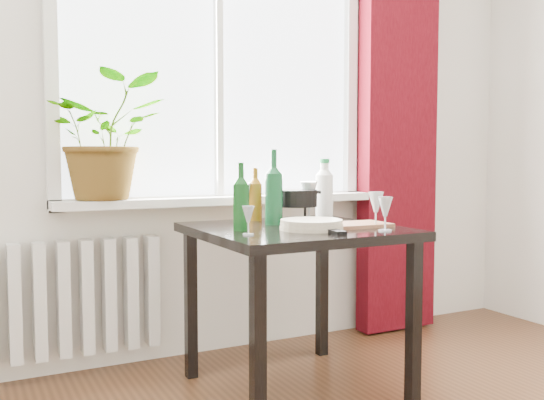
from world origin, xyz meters
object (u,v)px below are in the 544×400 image
table (296,247)px  wineglass_front_left (248,220)px  wineglass_far_right (385,213)px  wineglass_back_left (245,201)px  wine_bottle_right (274,186)px  wineglass_front_right (376,209)px  bottle_amber (255,194)px  cutting_board (354,225)px  wineglass_back_center (309,201)px  wine_bottle_left (241,196)px  potted_plant (106,137)px  fondue_pot (296,206)px  tv_remote (334,231)px  plate_stack (311,225)px  radiator (75,298)px  cleaning_bottle (324,188)px

table → wineglass_front_left: 0.38m
wineglass_far_right → wineglass_back_left: (-0.34, 0.66, 0.02)m
wine_bottle_right → wineglass_far_right: 0.54m
wine_bottle_right → wineglass_front_left: size_ratio=2.98×
wineglass_far_right → wineglass_front_left: 0.58m
table → wine_bottle_right: wine_bottle_right is taller
wine_bottle_right → wineglass_front_right: bearing=-42.3°
bottle_amber → cutting_board: (0.28, -0.44, -0.12)m
wineglass_back_center → cutting_board: 0.31m
bottle_amber → wineglass_far_right: bottle_amber is taller
wineglass_back_left → wine_bottle_left: bearing=-117.1°
potted_plant → wine_bottle_right: bearing=-37.1°
wineglass_back_center → fondue_pot: 0.07m
wine_bottle_left → cutting_board: wine_bottle_left is taller
potted_plant → wineglass_front_left: potted_plant is taller
wine_bottle_left → tv_remote: 0.42m
wineglass_far_right → wineglass_back_left: 0.74m
table → wineglass_far_right: wineglass_far_right is taller
wine_bottle_right → wineglass_front_right: size_ratio=2.17×
plate_stack → table: bearing=91.8°
radiator → plate_stack: 1.20m
wine_bottle_left → wineglass_front_right: bearing=-16.5°
wineglass_front_right → bottle_amber: bearing=123.8°
cleaning_bottle → wineglass_back_center: 0.20m
bottle_amber → tv_remote: 0.62m
wine_bottle_right → cleaning_bottle: (0.37, 0.16, -0.02)m
wineglass_front_left → wineglass_back_center: bearing=35.4°
radiator → wine_bottle_left: size_ratio=2.78×
table → wineglass_back_left: size_ratio=4.52×
wineglass_front_left → cleaning_bottle: bearing=35.4°
wine_bottle_left → wineglass_front_left: 0.18m
wineglass_far_right → fondue_pot: (-0.15, 0.48, 0.00)m
radiator → plate_stack: plate_stack is taller
table → plate_stack: size_ratio=3.13×
wineglass_front_left → tv_remote: bearing=-18.1°
wine_bottle_left → plate_stack: size_ratio=1.06×
bottle_amber → cutting_board: bottle_amber is taller
cleaning_bottle → tv_remote: bearing=-118.5°
wineglass_far_right → plate_stack: (-0.25, 0.18, -0.05)m
wineglass_front_left → cutting_board: wineglass_front_left is taller
radiator → potted_plant: 0.78m
wineglass_back_center → tv_remote: bearing=-108.2°
wineglass_front_right → tv_remote: bearing=-161.8°
wine_bottle_right → wineglass_front_right: (0.34, -0.31, -0.09)m
cleaning_bottle → wineglass_back_left: (-0.41, 0.07, -0.06)m
potted_plant → wineglass_far_right: bearing=-44.3°
fondue_pot → wine_bottle_right: bearing=-144.7°
bottle_amber → wineglass_back_left: size_ratio=1.40×
wineglass_back_center → cutting_board: bearing=-77.6°
wine_bottle_left → wineglass_front_left: wine_bottle_left is taller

